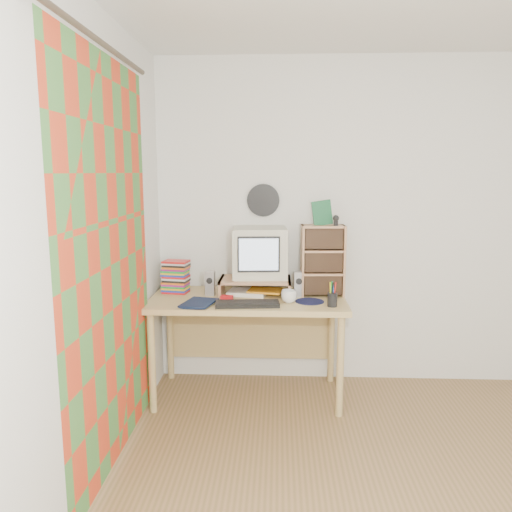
# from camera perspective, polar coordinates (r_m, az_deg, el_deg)

# --- Properties ---
(back_wall) EXTENTS (3.50, 0.00, 3.50)m
(back_wall) POSITION_cam_1_polar(r_m,az_deg,el_deg) (3.97, 14.42, 3.57)
(back_wall) COLOR white
(back_wall) RESTS_ON floor
(left_wall) EXTENTS (0.00, 3.50, 3.50)m
(left_wall) POSITION_cam_1_polar(r_m,az_deg,el_deg) (2.34, -21.04, -0.75)
(left_wall) COLOR white
(left_wall) RESTS_ON floor
(curtain) EXTENTS (0.00, 2.20, 2.20)m
(curtain) POSITION_cam_1_polar(r_m,az_deg,el_deg) (2.79, -16.25, -1.03)
(curtain) COLOR red
(curtain) RESTS_ON left_wall
(wall_disc) EXTENTS (0.25, 0.02, 0.25)m
(wall_disc) POSITION_cam_1_polar(r_m,az_deg,el_deg) (3.85, 0.84, 6.39)
(wall_disc) COLOR black
(wall_disc) RESTS_ON back_wall
(desk) EXTENTS (1.40, 0.70, 0.75)m
(desk) POSITION_cam_1_polar(r_m,az_deg,el_deg) (3.71, -0.89, -6.53)
(desk) COLOR tan
(desk) RESTS_ON floor
(monitor_riser) EXTENTS (0.52, 0.30, 0.12)m
(monitor_riser) POSITION_cam_1_polar(r_m,az_deg,el_deg) (3.68, -0.09, -2.97)
(monitor_riser) COLOR tan
(monitor_riser) RESTS_ON desk
(crt_monitor) EXTENTS (0.42, 0.42, 0.37)m
(crt_monitor) POSITION_cam_1_polar(r_m,az_deg,el_deg) (3.69, 0.40, 0.38)
(crt_monitor) COLOR beige
(crt_monitor) RESTS_ON monitor_riser
(speaker_left) EXTENTS (0.07, 0.07, 0.18)m
(speaker_left) POSITION_cam_1_polar(r_m,az_deg,el_deg) (3.68, -5.26, -3.12)
(speaker_left) COLOR #9D9DA2
(speaker_left) RESTS_ON desk
(speaker_right) EXTENTS (0.07, 0.07, 0.18)m
(speaker_right) POSITION_cam_1_polar(r_m,az_deg,el_deg) (3.64, 4.90, -3.20)
(speaker_right) COLOR #9D9DA2
(speaker_right) RESTS_ON desk
(keyboard) EXTENTS (0.44, 0.18, 0.03)m
(keyboard) POSITION_cam_1_polar(r_m,az_deg,el_deg) (3.38, -0.99, -5.50)
(keyboard) COLOR black
(keyboard) RESTS_ON desk
(dvd_stack) EXTENTS (0.20, 0.16, 0.26)m
(dvd_stack) POSITION_cam_1_polar(r_m,az_deg,el_deg) (3.78, -9.19, -2.23)
(dvd_stack) COLOR brown
(dvd_stack) RESTS_ON desk
(cd_rack) EXTENTS (0.32, 0.18, 0.52)m
(cd_rack) POSITION_cam_1_polar(r_m,az_deg,el_deg) (3.66, 7.60, -0.51)
(cd_rack) COLOR tan
(cd_rack) RESTS_ON desk
(mug) EXTENTS (0.13, 0.13, 0.09)m
(mug) POSITION_cam_1_polar(r_m,az_deg,el_deg) (3.47, 3.79, -4.63)
(mug) COLOR white
(mug) RESTS_ON desk
(diary) EXTENTS (0.27, 0.23, 0.05)m
(diary) POSITION_cam_1_polar(r_m,az_deg,el_deg) (3.47, -8.04, -5.05)
(diary) COLOR #0F1937
(diary) RESTS_ON desk
(mousepad) EXTENTS (0.24, 0.24, 0.00)m
(mousepad) POSITION_cam_1_polar(r_m,az_deg,el_deg) (3.51, 6.15, -5.18)
(mousepad) COLOR black
(mousepad) RESTS_ON desk
(pen_cup) EXTENTS (0.08, 0.08, 0.13)m
(pen_cup) POSITION_cam_1_polar(r_m,az_deg,el_deg) (3.40, 8.72, -4.65)
(pen_cup) COLOR black
(pen_cup) RESTS_ON desk
(papers) EXTENTS (0.31, 0.25, 0.04)m
(papers) POSITION_cam_1_polar(r_m,az_deg,el_deg) (3.70, -0.16, -4.12)
(papers) COLOR silver
(papers) RESTS_ON desk
(red_box) EXTENTS (0.09, 0.07, 0.04)m
(red_box) POSITION_cam_1_polar(r_m,az_deg,el_deg) (3.51, -3.35, -4.87)
(red_box) COLOR red
(red_box) RESTS_ON desk
(game_box) EXTENTS (0.14, 0.05, 0.17)m
(game_box) POSITION_cam_1_polar(r_m,az_deg,el_deg) (3.62, 7.55, 4.91)
(game_box) COLOR #1A5B35
(game_box) RESTS_ON cd_rack
(webcam) EXTENTS (0.05, 0.05, 0.08)m
(webcam) POSITION_cam_1_polar(r_m,az_deg,el_deg) (3.59, 9.12, 4.05)
(webcam) COLOR black
(webcam) RESTS_ON cd_rack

